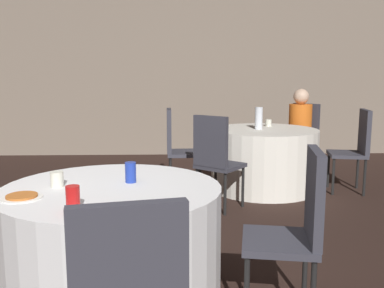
{
  "coord_description": "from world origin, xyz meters",
  "views": [
    {
      "loc": [
        0.61,
        -2.35,
        1.36
      ],
      "look_at": [
        0.72,
        0.95,
        0.82
      ],
      "focal_mm": 40.0,
      "sensor_mm": 36.0,
      "label": 1
    }
  ],
  "objects_px": {
    "chair_far_east": "(356,144)",
    "bottle_far": "(259,118)",
    "person_orange_shirt": "(297,133)",
    "chair_far_southwest": "(215,155)",
    "table_near": "(113,246)",
    "table_far": "(264,159)",
    "soda_can_blue": "(131,172)",
    "chair_far_west": "(176,143)",
    "chair_near_east": "(298,221)",
    "pizza_plate_near": "(22,197)",
    "chair_far_northeast": "(303,133)",
    "soda_can_red": "(73,198)"
  },
  "relations": [
    {
      "from": "chair_far_east",
      "to": "soda_can_blue",
      "type": "xyz_separation_m",
      "value": [
        -2.34,
        -2.29,
        0.21
      ]
    },
    {
      "from": "chair_far_southwest",
      "to": "person_orange_shirt",
      "type": "relative_size",
      "value": 0.82
    },
    {
      "from": "chair_far_southwest",
      "to": "person_orange_shirt",
      "type": "xyz_separation_m",
      "value": [
        1.23,
        1.47,
        0.01
      ]
    },
    {
      "from": "chair_far_northeast",
      "to": "soda_can_red",
      "type": "height_order",
      "value": "chair_far_northeast"
    },
    {
      "from": "table_far",
      "to": "person_orange_shirt",
      "type": "relative_size",
      "value": 1.07
    },
    {
      "from": "table_far",
      "to": "soda_can_blue",
      "type": "xyz_separation_m",
      "value": [
        -1.31,
        -2.47,
        0.42
      ]
    },
    {
      "from": "table_near",
      "to": "bottle_far",
      "type": "height_order",
      "value": "bottle_far"
    },
    {
      "from": "table_near",
      "to": "table_far",
      "type": "distance_m",
      "value": 2.94
    },
    {
      "from": "chair_near_east",
      "to": "person_orange_shirt",
      "type": "height_order",
      "value": "person_orange_shirt"
    },
    {
      "from": "table_near",
      "to": "bottle_far",
      "type": "bearing_deg",
      "value": 62.61
    },
    {
      "from": "chair_far_west",
      "to": "table_near",
      "type": "bearing_deg",
      "value": -9.78
    },
    {
      "from": "chair_far_east",
      "to": "bottle_far",
      "type": "distance_m",
      "value": 1.15
    },
    {
      "from": "chair_far_west",
      "to": "bottle_far",
      "type": "bearing_deg",
      "value": 89.54
    },
    {
      "from": "chair_far_northeast",
      "to": "bottle_far",
      "type": "xyz_separation_m",
      "value": [
        -0.77,
        -0.8,
        0.28
      ]
    },
    {
      "from": "chair_far_northeast",
      "to": "pizza_plate_near",
      "type": "bearing_deg",
      "value": 96.01
    },
    {
      "from": "chair_far_east",
      "to": "chair_far_southwest",
      "type": "distance_m",
      "value": 1.8
    },
    {
      "from": "table_far",
      "to": "pizza_plate_near",
      "type": "distance_m",
      "value": 3.36
    },
    {
      "from": "chair_far_east",
      "to": "bottle_far",
      "type": "xyz_separation_m",
      "value": [
        -1.11,
        0.17,
        0.28
      ]
    },
    {
      "from": "chair_far_west",
      "to": "soda_can_blue",
      "type": "bearing_deg",
      "value": -7.83
    },
    {
      "from": "table_near",
      "to": "chair_far_northeast",
      "type": "xyz_separation_m",
      "value": [
        2.1,
        3.37,
        0.21
      ]
    },
    {
      "from": "chair_far_west",
      "to": "soda_can_red",
      "type": "distance_m",
      "value": 3.03
    },
    {
      "from": "table_far",
      "to": "chair_far_southwest",
      "type": "bearing_deg",
      "value": -128.95
    },
    {
      "from": "chair_far_southwest",
      "to": "pizza_plate_near",
      "type": "height_order",
      "value": "chair_far_southwest"
    },
    {
      "from": "chair_far_west",
      "to": "bottle_far",
      "type": "distance_m",
      "value": 1.01
    },
    {
      "from": "soda_can_red",
      "to": "chair_far_east",
      "type": "bearing_deg",
      "value": 47.96
    },
    {
      "from": "person_orange_shirt",
      "to": "chair_far_southwest",
      "type": "bearing_deg",
      "value": 91.29
    },
    {
      "from": "chair_far_east",
      "to": "person_orange_shirt",
      "type": "distance_m",
      "value": 0.95
    },
    {
      "from": "person_orange_shirt",
      "to": "soda_can_red",
      "type": "bearing_deg",
      "value": 101.56
    },
    {
      "from": "chair_near_east",
      "to": "chair_far_west",
      "type": "height_order",
      "value": "same"
    },
    {
      "from": "table_near",
      "to": "pizza_plate_near",
      "type": "bearing_deg",
      "value": -154.21
    },
    {
      "from": "table_far",
      "to": "soda_can_blue",
      "type": "bearing_deg",
      "value": -117.86
    },
    {
      "from": "table_near",
      "to": "soda_can_blue",
      "type": "distance_m",
      "value": 0.45
    },
    {
      "from": "table_near",
      "to": "chair_far_west",
      "type": "xyz_separation_m",
      "value": [
        0.36,
        2.55,
        0.21
      ]
    },
    {
      "from": "chair_near_east",
      "to": "chair_far_east",
      "type": "distance_m",
      "value": 2.93
    },
    {
      "from": "person_orange_shirt",
      "to": "bottle_far",
      "type": "relative_size",
      "value": 4.49
    },
    {
      "from": "table_far",
      "to": "chair_far_east",
      "type": "distance_m",
      "value": 1.07
    },
    {
      "from": "chair_far_southwest",
      "to": "chair_far_east",
      "type": "bearing_deg",
      "value": 59.41
    },
    {
      "from": "table_far",
      "to": "chair_far_northeast",
      "type": "relative_size",
      "value": 1.3
    },
    {
      "from": "chair_far_west",
      "to": "chair_far_southwest",
      "type": "bearing_deg",
      "value": 24.67
    },
    {
      "from": "chair_near_east",
      "to": "soda_can_red",
      "type": "bearing_deg",
      "value": 112.29
    },
    {
      "from": "person_orange_shirt",
      "to": "pizza_plate_near",
      "type": "height_order",
      "value": "person_orange_shirt"
    },
    {
      "from": "table_far",
      "to": "soda_can_blue",
      "type": "height_order",
      "value": "soda_can_blue"
    },
    {
      "from": "chair_far_east",
      "to": "chair_far_southwest",
      "type": "relative_size",
      "value": 1.0
    },
    {
      "from": "chair_far_northeast",
      "to": "chair_far_west",
      "type": "height_order",
      "value": "same"
    },
    {
      "from": "table_far",
      "to": "chair_far_east",
      "type": "bearing_deg",
      "value": -10.13
    },
    {
      "from": "chair_far_west",
      "to": "bottle_far",
      "type": "height_order",
      "value": "bottle_far"
    },
    {
      "from": "table_far",
      "to": "person_orange_shirt",
      "type": "distance_m",
      "value": 0.9
    },
    {
      "from": "table_far",
      "to": "chair_near_east",
      "type": "bearing_deg",
      "value": -97.68
    },
    {
      "from": "table_near",
      "to": "chair_far_northeast",
      "type": "bearing_deg",
      "value": 58.06
    },
    {
      "from": "soda_can_red",
      "to": "chair_near_east",
      "type": "bearing_deg",
      "value": 12.4
    }
  ]
}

